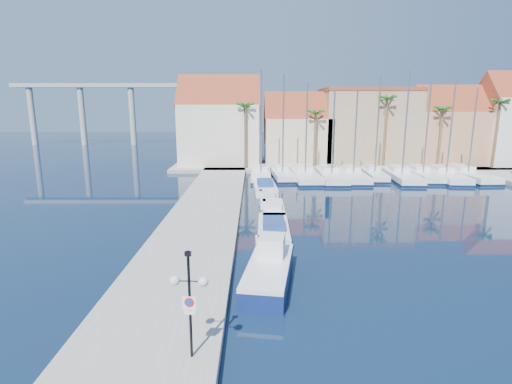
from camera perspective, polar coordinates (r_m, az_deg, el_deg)
The scene contains 31 objects.
ground at distance 18.74m, azimuth 15.16°, elevation -18.46°, with size 260.00×260.00×0.00m, color black.
quay_west at distance 30.70m, azimuth -8.29°, elevation -5.27°, with size 6.00×77.00×0.50m, color gray.
shore_north at distance 65.81m, azimuth 12.71°, elevation 3.97°, with size 54.00×16.00×0.50m, color gray.
lamp_post at distance 14.55m, azimuth -9.52°, elevation -13.46°, with size 1.38×0.45×4.07m.
fishing_boat at distance 21.96m, azimuth 1.88°, elevation -11.02°, with size 3.18×6.79×2.28m.
motorboat_west_0 at distance 25.00m, azimuth 2.06°, elevation -8.67°, with size 1.88×5.16×1.40m.
motorboat_west_1 at distance 29.59m, azimuth 2.49°, elevation -5.30°, with size 2.40×7.00×1.40m.
motorboat_west_2 at distance 34.98m, azimuth 2.48°, elevation -2.52°, with size 1.95×5.86×1.40m.
motorboat_west_3 at distance 39.27m, azimuth 1.78°, elevation -0.86°, with size 1.78×5.35×1.40m.
motorboat_west_4 at distance 44.72m, azimuth 1.24°, elevation 0.77°, with size 2.73×7.45×1.40m.
sailboat_0 at distance 52.45m, azimuth 0.71°, elevation 2.61°, with size 2.64×9.48×13.66m.
sailboat_1 at distance 52.88m, azimuth 3.73°, elevation 2.66°, with size 3.05×9.23×13.30m.
sailboat_2 at distance 52.68m, azimuth 6.93°, elevation 2.50°, with size 3.43×11.88×12.12m.
sailboat_3 at distance 52.72m, azimuth 10.61°, elevation 2.38°, with size 3.31×11.45×11.31m.
sailboat_4 at distance 53.27m, azimuth 13.58°, elevation 2.36°, with size 2.97×10.47×11.21m.
sailboat_5 at distance 54.75m, azimuth 16.47°, elevation 2.52°, with size 2.80×8.61×12.85m.
sailboat_6 at distance 54.96m, azimuth 19.92°, elevation 2.28°, with size 3.64×11.31×13.78m.
sailboat_7 at distance 56.64m, azimuth 22.55°, elevation 2.36°, with size 3.13×9.98×12.59m.
sailboat_8 at distance 57.43m, azimuth 25.30°, elevation 2.23°, with size 3.89×11.42×12.50m.
sailboat_9 at distance 59.26m, azimuth 27.69°, elevation 2.26°, with size 3.63×11.63×11.52m.
building_0 at distance 62.77m, azimuth -5.14°, elevation 9.59°, with size 12.30×9.00×13.50m.
building_1 at distance 62.97m, azimuth 5.95°, elevation 8.46°, with size 10.30×8.00×11.00m.
building_2 at distance 65.98m, azimuth 15.53°, elevation 9.10°, with size 14.20×10.20×11.50m.
building_3 at distance 69.27m, azimuth 25.44°, elevation 8.16°, with size 10.30×8.00×12.00m.
building_4 at distance 72.69m, azimuth 32.34°, elevation 8.48°, with size 8.30×8.00×14.00m.
palm_0 at distance 57.49m, azimuth -1.56°, elevation 11.93°, with size 2.60×2.60×10.15m.
palm_1 at distance 58.15m, azimuth 8.53°, elevation 10.88°, with size 2.60×2.60×9.15m.
palm_2 at distance 60.45m, azimuth 18.22°, elevation 12.25°, with size 2.60×2.60×11.15m.
palm_3 at distance 63.39m, azimuth 25.13°, elevation 10.41°, with size 2.60×2.60×9.65m.
palm_4 at distance 67.14m, azimuth 31.49°, elevation 10.62°, with size 2.60×2.60×10.65m.
viaduct at distance 103.36m, azimuth -20.12°, elevation 12.03°, with size 48.00×2.20×14.45m.
Camera 1 is at (-4.71, -15.47, 9.46)m, focal length 28.00 mm.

